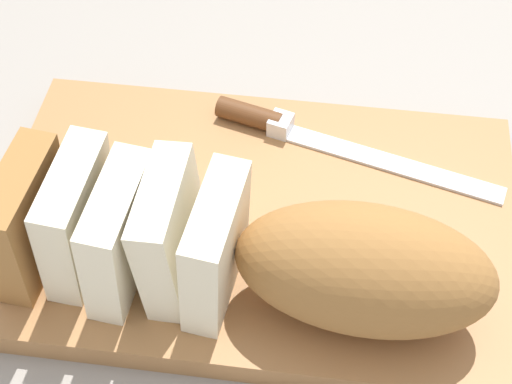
# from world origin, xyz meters

# --- Properties ---
(ground_plane) EXTENTS (3.00, 3.00, 0.00)m
(ground_plane) POSITION_xyz_m (0.00, 0.00, 0.00)
(ground_plane) COLOR gray
(cutting_board) EXTENTS (0.47, 0.31, 0.03)m
(cutting_board) POSITION_xyz_m (0.00, 0.00, 0.01)
(cutting_board) COLOR #9E6B3D
(cutting_board) RESTS_ON ground_plane
(bread_loaf) EXTENTS (0.39, 0.13, 0.11)m
(bread_loaf) POSITION_xyz_m (-0.01, 0.08, 0.08)
(bread_loaf) COLOR #996633
(bread_loaf) RESTS_ON cutting_board
(bread_knife) EXTENTS (0.27, 0.10, 0.02)m
(bread_knife) POSITION_xyz_m (-0.02, -0.10, 0.03)
(bread_knife) COLOR silver
(bread_knife) RESTS_ON cutting_board
(crumb_near_knife) EXTENTS (0.00, 0.00, 0.00)m
(crumb_near_knife) POSITION_xyz_m (0.01, -0.03, 0.03)
(crumb_near_knife) COLOR #A8753D
(crumb_near_knife) RESTS_ON cutting_board
(crumb_near_loaf) EXTENTS (0.00, 0.00, 0.00)m
(crumb_near_loaf) POSITION_xyz_m (-0.03, 0.00, 0.03)
(crumb_near_loaf) COLOR #A8753D
(crumb_near_loaf) RESTS_ON cutting_board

